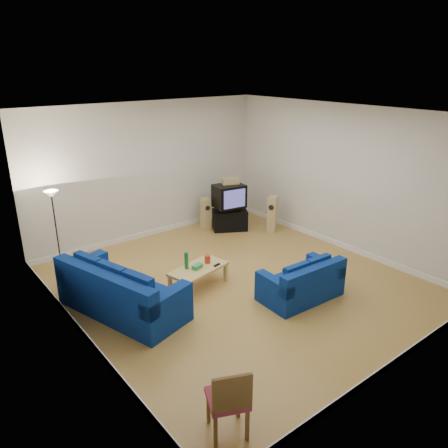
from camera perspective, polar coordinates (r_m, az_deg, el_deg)
room at (r=7.89m, az=1.79°, el=2.22°), size 6.01×6.51×3.21m
sofa_three_seat at (r=7.63m, az=-13.42°, el=-9.03°), size 1.58×2.46×0.88m
sofa_loveseat at (r=7.99m, az=10.19°, el=-7.79°), size 1.49×0.88×0.73m
coffee_table at (r=8.21m, az=-3.36°, el=-6.03°), size 1.22×0.79×0.41m
bottle at (r=8.10m, az=-4.93°, el=-4.77°), size 0.10×0.10×0.32m
tissue_box at (r=8.13m, az=-3.51°, el=-5.55°), size 0.23×0.17×0.08m
red_canister at (r=8.33m, az=-2.17°, el=-4.60°), size 0.14×0.14×0.15m
remote at (r=8.25m, az=-0.93°, el=-5.37°), size 0.16×0.08×0.02m
tv_stand at (r=11.04m, az=0.78°, el=0.56°), size 0.97×0.83×0.52m
av_receiver at (r=10.96m, az=0.66°, el=2.14°), size 0.56×0.51×0.11m
television at (r=10.77m, az=0.69°, el=3.68°), size 0.81×0.65×0.56m
centre_speaker at (r=10.76m, az=0.87°, el=5.63°), size 0.46×0.31×0.15m
speaker_left at (r=10.98m, az=-2.42°, el=1.31°), size 0.24×0.28×0.83m
speaker_right at (r=10.91m, az=6.33°, el=1.30°), size 0.34×0.32×0.91m
floor_lamp at (r=9.16m, az=-21.46°, el=2.31°), size 0.29×0.29×1.67m
dining_chair at (r=5.18m, az=0.66°, el=-21.90°), size 0.59×0.59×0.93m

